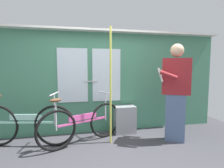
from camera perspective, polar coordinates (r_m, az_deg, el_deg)
The scene contains 7 objects.
ground_plane at distance 2.95m, azimuth -0.38°, elevation -23.09°, with size 6.39×4.02×0.04m, color #38383D.
train_door_wall at distance 3.78m, azimuth -4.21°, elevation 1.38°, with size 5.39×0.28×2.15m.
bicycle_near_door at distance 3.33m, azimuth -9.38°, elevation -12.42°, with size 1.55×0.78×0.90m.
bicycle_leaning_behind at distance 3.52m, azimuth -25.95°, elevation -11.61°, with size 1.71×0.53×0.94m.
passenger_reading_newspaper at distance 3.49m, azimuth 19.67°, elevation -1.92°, with size 0.65×0.60×1.81m.
trash_bin_by_wall at distance 3.84m, azimuth 4.12°, elevation -11.29°, with size 0.44×0.28×0.57m, color gray.
handrail_pole at distance 3.19m, azimuth -0.46°, elevation -0.60°, with size 0.04×0.04×2.11m, color #C6C14C.
Camera 1 is at (-0.53, -2.54, 1.38)m, focal length 28.47 mm.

